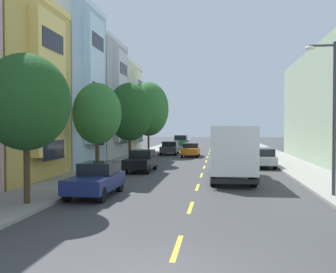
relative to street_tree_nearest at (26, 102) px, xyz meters
name	(u,v)px	position (x,y,z in m)	size (l,w,h in m)	color
ground_plane	(207,159)	(6.40, 23.71, -4.11)	(160.00, 160.00, 0.00)	#38383A
sidewalk_left	(132,159)	(-0.70, 21.71, -4.04)	(3.20, 120.00, 0.14)	gray
sidewalk_right	(285,161)	(13.50, 21.71, -4.04)	(3.20, 120.00, 0.14)	gray
lane_centerline_dashes	(205,164)	(6.40, 18.21, -4.11)	(0.14, 47.20, 0.01)	yellow
townhouse_third_powder_blue	(12,88)	(-8.89, 14.51, 2.12)	(13.99, 7.90, 12.87)	#9EB7CC
townhouse_fourth_dove_grey	(66,102)	(-7.68, 22.61, 1.55)	(11.58, 7.90, 11.72)	#A8A8AD
townhouse_fifth_cream	(93,110)	(-7.57, 30.71, 1.11)	(11.35, 7.90, 10.83)	beige
street_tree_nearest	(26,102)	(0.00, 0.00, 0.00)	(3.44, 3.44, 5.88)	#47331E
street_tree_second	(97,114)	(0.00, 8.83, -0.15)	(3.01, 3.01, 5.74)	#47331E
street_tree_third	(130,112)	(0.00, 17.67, 0.31)	(3.87, 3.87, 6.76)	#47331E
street_tree_farthest	(148,109)	(0.00, 26.50, 0.97)	(4.36, 4.36, 7.87)	#47331E
street_lamp	(331,107)	(12.35, 3.39, -0.07)	(1.35, 0.28, 6.71)	#38383D
delivery_box_truck	(231,149)	(8.20, 8.56, -2.27)	(2.55, 7.61, 3.19)	white
parked_suv_forest	(181,142)	(2.11, 41.39, -3.12)	(1.97, 4.81, 1.93)	#194C28
parked_wagon_silver	(262,157)	(10.83, 16.13, -3.31)	(1.85, 4.71, 1.50)	#B2B5BA
parked_hatchback_black	(141,161)	(2.09, 12.28, -3.35)	(1.83, 4.04, 1.50)	black
parked_hatchback_navy	(96,179)	(1.95, 2.64, -3.35)	(1.81, 4.03, 1.50)	navy
parked_wagon_charcoal	(170,147)	(2.02, 29.09, -3.31)	(1.93, 4.74, 1.50)	#333338
moving_orange_sedan	(191,149)	(4.60, 26.24, -3.36)	(1.80, 4.50, 1.43)	orange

